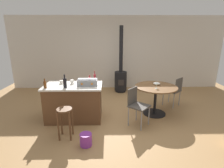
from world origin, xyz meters
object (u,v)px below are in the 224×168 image
object	(u,v)px
folding_chair_far	(137,104)
wood_stove	(121,77)
cup_1	(72,82)
kitchen_island	(74,102)
serving_bowl	(157,83)
folding_chair_near	(174,89)
bottle_2	(90,80)
wooden_stool	(65,117)
bottle_1	(65,83)
dining_table	(156,93)
bottle_0	(95,78)
wine_glass	(156,84)
cup_2	(61,82)
cup_0	(79,81)
plastic_bucket	(86,140)
toolbox	(87,82)
bottle_3	(45,84)

from	to	relation	value
folding_chair_far	wood_stove	xyz separation A→B (m)	(-0.20, 2.44, 0.04)
folding_chair_far	cup_1	world-z (taller)	cup_1
kitchen_island	serving_bowl	xyz separation A→B (m)	(2.12, 0.36, 0.36)
folding_chair_near	bottle_2	size ratio (longest dim) A/B	4.63
wooden_stool	bottle_1	distance (m)	0.83
dining_table	bottle_0	distance (m)	1.62
folding_chair_near	bottle_0	size ratio (longest dim) A/B	3.01
wooden_stool	serving_bowl	distance (m)	2.49
wine_glass	kitchen_island	bearing A→B (deg)	-178.58
wood_stove	cup_2	world-z (taller)	wood_stove
wooden_stool	wine_glass	distance (m)	2.28
bottle_1	cup_0	distance (m)	0.47
bottle_2	cup_0	xyz separation A→B (m)	(-0.25, -0.07, -0.02)
wood_stove	wine_glass	xyz separation A→B (m)	(0.73, -2.05, 0.31)
plastic_bucket	toolbox	bearing A→B (deg)	93.12
serving_bowl	wine_glass	bearing A→B (deg)	-107.71
bottle_3	cup_2	size ratio (longest dim) A/B	1.76
dining_table	folding_chair_far	bearing A→B (deg)	-135.85
cup_0	cup_2	world-z (taller)	cup_0
bottle_2	bottle_3	bearing A→B (deg)	-154.27
cup_0	cup_2	size ratio (longest dim) A/B	0.88
bottle_3	serving_bowl	distance (m)	2.77
kitchen_island	cup_2	size ratio (longest dim) A/B	11.05
toolbox	wine_glass	xyz separation A→B (m)	(1.67, 0.13, -0.09)
cup_1	wine_glass	world-z (taller)	cup_1
bottle_2	cup_0	size ratio (longest dim) A/B	1.69
bottle_3	cup_0	world-z (taller)	bottle_3
cup_2	serving_bowl	size ratio (longest dim) A/B	0.69
wood_stove	cup_0	world-z (taller)	wood_stove
wood_stove	plastic_bucket	world-z (taller)	wood_stove
wooden_stool	wine_glass	xyz separation A→B (m)	(2.05, 0.90, 0.42)
folding_chair_far	toolbox	distance (m)	1.25
bottle_3	cup_1	xyz separation A→B (m)	(0.54, 0.34, -0.03)
toolbox	bottle_0	size ratio (longest dim) A/B	1.62
wood_stove	cup_2	size ratio (longest dim) A/B	18.72
bottle_1	folding_chair_near	bearing A→B (deg)	18.47
dining_table	serving_bowl	world-z (taller)	serving_bowl
wood_stove	cup_1	bearing A→B (deg)	-123.59
folding_chair_near	serving_bowl	world-z (taller)	folding_chair_near
bottle_1	cup_0	bearing A→B (deg)	54.91
folding_chair_near	bottle_3	xyz separation A→B (m)	(-3.34, -0.98, 0.46)
bottle_1	cup_1	world-z (taller)	bottle_1
cup_1	wine_glass	distance (m)	2.07
dining_table	wine_glass	size ratio (longest dim) A/B	7.48
cup_0	bottle_2	bearing A→B (deg)	15.45
dining_table	bottle_0	size ratio (longest dim) A/B	3.75
dining_table	cup_0	world-z (taller)	cup_0
bottle_0	serving_bowl	bearing A→B (deg)	4.01
serving_bowl	plastic_bucket	size ratio (longest dim) A/B	0.74
wine_glass	plastic_bucket	size ratio (longest dim) A/B	0.59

